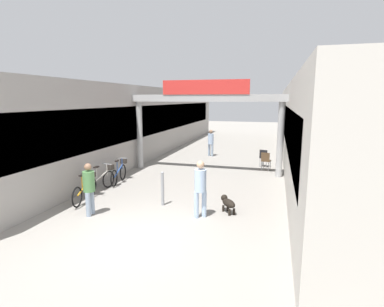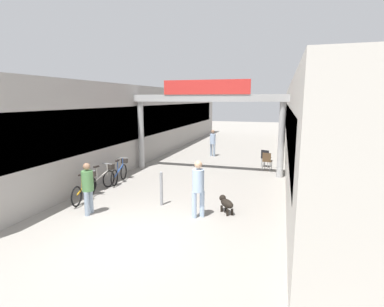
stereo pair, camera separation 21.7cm
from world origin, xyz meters
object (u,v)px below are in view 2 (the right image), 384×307
(pedestrian_carrying_crate, at_px, (213,141))
(pedestrian_companion, at_px, (88,185))
(pedestrian_with_dog, at_px, (198,185))
(bicycle_blue_third, at_px, (120,172))
(bicycle_silver_second, at_px, (102,179))
(cafe_chair_black_farther, at_px, (266,157))
(bicycle_orange_nearest, at_px, (85,188))
(bollard_post_metal, at_px, (161,188))
(dog_on_leash, at_px, (226,203))
(cafe_chair_wood_nearer, at_px, (267,160))

(pedestrian_carrying_crate, bearing_deg, pedestrian_companion, -98.24)
(pedestrian_with_dog, bearing_deg, bicycle_blue_third, 146.55)
(bicycle_blue_third, bearing_deg, pedestrian_carrying_crate, 70.24)
(bicycle_silver_second, height_order, bicycle_blue_third, same)
(pedestrian_with_dog, bearing_deg, cafe_chair_black_farther, 78.39)
(bicycle_orange_nearest, relative_size, bollard_post_metal, 1.48)
(pedestrian_companion, bearing_deg, cafe_chair_black_farther, 59.60)
(pedestrian_with_dog, relative_size, pedestrian_companion, 1.07)
(bicycle_orange_nearest, bearing_deg, pedestrian_with_dog, -4.98)
(pedestrian_companion, xyz_separation_m, pedestrian_carrying_crate, (1.47, 10.16, 0.02))
(pedestrian_with_dog, bearing_deg, bicycle_orange_nearest, 175.02)
(pedestrian_companion, bearing_deg, bicycle_orange_nearest, 130.01)
(pedestrian_with_dog, height_order, bicycle_silver_second, pedestrian_with_dog)
(bicycle_blue_third, height_order, bollard_post_metal, bollard_post_metal)
(pedestrian_companion, height_order, dog_on_leash, pedestrian_companion)
(cafe_chair_wood_nearer, bearing_deg, bicycle_blue_third, -146.67)
(cafe_chair_wood_nearer, xyz_separation_m, cafe_chair_black_farther, (-0.11, 0.78, 0.00))
(bicycle_orange_nearest, xyz_separation_m, bollard_post_metal, (2.67, 0.29, 0.14))
(pedestrian_carrying_crate, relative_size, dog_on_leash, 2.39)
(bicycle_silver_second, relative_size, cafe_chair_wood_nearer, 1.89)
(bicycle_blue_third, xyz_separation_m, cafe_chair_wood_nearer, (5.76, 3.79, 0.10))
(cafe_chair_wood_nearer, relative_size, cafe_chair_black_farther, 1.00)
(bollard_post_metal, bearing_deg, pedestrian_with_dog, -24.54)
(bicycle_blue_third, height_order, cafe_chair_wood_nearer, bicycle_blue_third)
(bollard_post_metal, bearing_deg, bicycle_blue_third, 142.50)
(bicycle_orange_nearest, height_order, bollard_post_metal, bollard_post_metal)
(pedestrian_carrying_crate, bearing_deg, cafe_chair_wood_nearer, -41.15)
(bicycle_orange_nearest, height_order, cafe_chair_black_farther, bicycle_orange_nearest)
(pedestrian_carrying_crate, xyz_separation_m, bicycle_blue_third, (-2.41, -6.71, -0.47))
(pedestrian_with_dog, height_order, pedestrian_carrying_crate, pedestrian_with_dog)
(pedestrian_with_dog, relative_size, bollard_post_metal, 1.50)
(pedestrian_carrying_crate, distance_m, bicycle_orange_nearest, 9.41)
(bicycle_orange_nearest, bearing_deg, bicycle_blue_third, 91.15)
(pedestrian_with_dog, xyz_separation_m, pedestrian_carrying_crate, (-1.73, 9.45, -0.06))
(pedestrian_carrying_crate, xyz_separation_m, cafe_chair_black_farther, (3.23, -2.14, -0.37))
(pedestrian_with_dog, distance_m, cafe_chair_black_farther, 7.47)
(cafe_chair_wood_nearer, bearing_deg, bicycle_orange_nearest, -132.80)
(cafe_chair_black_farther, bearing_deg, pedestrian_with_dog, -101.61)
(bicycle_silver_second, height_order, bollard_post_metal, bollard_post_metal)
(bollard_post_metal, height_order, cafe_chair_wood_nearer, bollard_post_metal)
(pedestrian_with_dog, xyz_separation_m, bicycle_blue_third, (-4.14, 2.74, -0.53))
(bicycle_orange_nearest, relative_size, bicycle_silver_second, 1.00)
(bicycle_blue_third, relative_size, cafe_chair_black_farther, 1.88)
(bicycle_blue_third, xyz_separation_m, cafe_chair_black_farther, (5.64, 4.57, 0.10))
(pedestrian_with_dog, distance_m, pedestrian_carrying_crate, 9.61)
(pedestrian_companion, bearing_deg, cafe_chair_wood_nearer, 56.34)
(cafe_chair_black_farther, bearing_deg, dog_on_leash, -96.68)
(dog_on_leash, bearing_deg, pedestrian_companion, -161.66)
(dog_on_leash, bearing_deg, cafe_chair_wood_nearer, 81.36)
(bicycle_blue_third, distance_m, cafe_chair_black_farther, 7.26)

